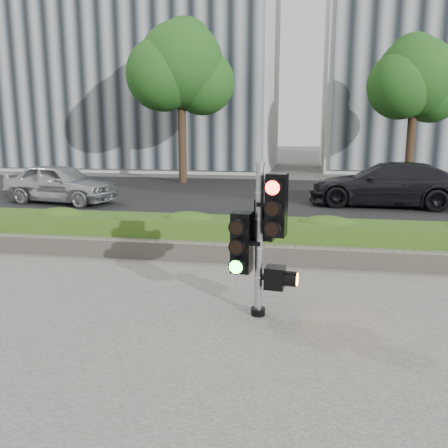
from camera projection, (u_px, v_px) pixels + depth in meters
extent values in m
plane|color=#51514C|center=(227.00, 300.00, 6.98)|extent=(120.00, 120.00, 0.00)
cube|color=#9E9389|center=(185.00, 389.00, 4.57)|extent=(16.00, 11.00, 0.03)
cube|color=black|center=(274.00, 200.00, 16.63)|extent=(60.00, 13.00, 0.02)
cube|color=gray|center=(252.00, 245.00, 10.01)|extent=(60.00, 0.25, 0.12)
cube|color=gray|center=(244.00, 253.00, 8.78)|extent=(12.00, 0.32, 0.34)
cube|color=olive|center=(249.00, 237.00, 9.37)|extent=(12.00, 1.00, 0.68)
cube|color=#B7B7B2|center=(145.00, 45.00, 29.21)|extent=(16.00, 9.00, 15.00)
cylinder|color=black|center=(182.00, 138.00, 21.34)|extent=(0.36, 0.36, 4.03)
sphere|color=#1D4F16|center=(181.00, 65.00, 20.71)|extent=(3.74, 3.74, 3.74)
sphere|color=#1D4F16|center=(202.00, 82.00, 21.05)|extent=(2.88, 2.88, 2.88)
sphere|color=#1D4F16|center=(162.00, 74.00, 20.50)|extent=(3.17, 3.17, 3.17)
sphere|color=#1D4F16|center=(185.00, 47.00, 21.23)|extent=(2.59, 2.59, 2.59)
cylinder|color=black|center=(410.00, 144.00, 20.66)|extent=(0.36, 0.36, 3.58)
sphere|color=#1D4F16|center=(416.00, 77.00, 20.10)|extent=(3.33, 3.33, 3.33)
sphere|color=#1D4F16|center=(431.00, 93.00, 20.40)|extent=(2.56, 2.56, 2.56)
sphere|color=#1D4F16|center=(401.00, 86.00, 19.91)|extent=(2.82, 2.82, 2.82)
sphere|color=#1D4F16|center=(414.00, 60.00, 20.56)|extent=(2.30, 2.30, 2.30)
cylinder|color=black|center=(258.00, 311.00, 6.33)|extent=(0.19, 0.19, 0.10)
cylinder|color=gray|center=(259.00, 243.00, 6.14)|extent=(0.10, 0.10, 1.99)
cylinder|color=gray|center=(260.00, 164.00, 5.94)|extent=(0.13, 0.13, 0.05)
cube|color=#FF1107|center=(276.00, 205.00, 5.95)|extent=(0.28, 0.28, 0.80)
cube|color=#14E51E|center=(242.00, 242.00, 6.18)|extent=(0.28, 0.28, 0.80)
cube|color=black|center=(265.00, 219.00, 6.29)|extent=(0.28, 0.28, 0.54)
cube|color=orange|center=(275.00, 277.00, 6.20)|extent=(0.28, 0.28, 0.29)
imported|color=#B4B8BB|center=(60.00, 183.00, 15.74)|extent=(4.07, 2.21, 1.31)
imported|color=black|center=(387.00, 184.00, 15.10)|extent=(4.97, 2.31, 1.40)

